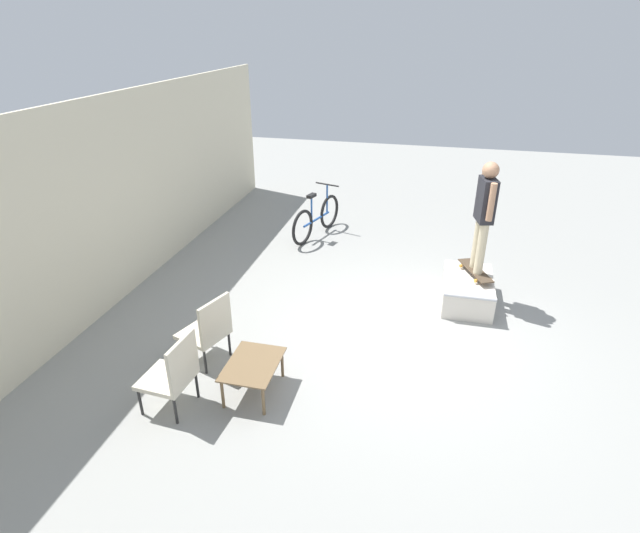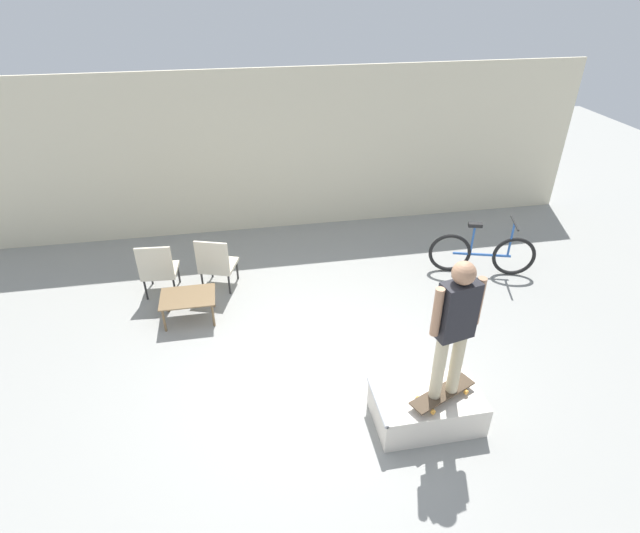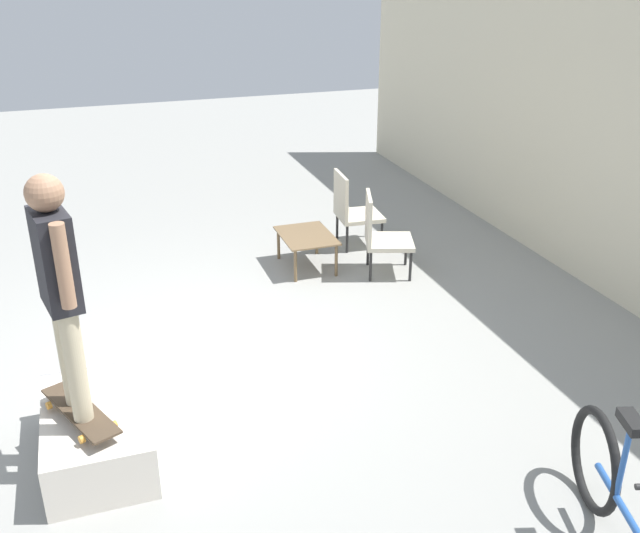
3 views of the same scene
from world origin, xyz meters
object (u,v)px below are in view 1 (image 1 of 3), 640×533
(patio_chair_right, at_px, (208,329))
(bicycle, at_px, (317,218))
(skateboard_on_ramp, at_px, (475,271))
(person_skater, at_px, (485,209))
(patio_chair_left, at_px, (174,372))
(skate_ramp_box, at_px, (467,290))
(coffee_table, at_px, (253,367))

(patio_chair_right, distance_m, bicycle, 4.36)
(skateboard_on_ramp, relative_size, person_skater, 0.50)
(patio_chair_left, distance_m, patio_chair_right, 0.88)
(patio_chair_left, relative_size, bicycle, 0.55)
(patio_chair_right, bearing_deg, person_skater, 145.23)
(skate_ramp_box, height_order, coffee_table, skate_ramp_box)
(skateboard_on_ramp, bearing_deg, skate_ramp_box, 120.39)
(person_skater, height_order, patio_chair_left, person_skater)
(person_skater, bearing_deg, coffee_table, 126.31)
(coffee_table, height_order, patio_chair_left, patio_chair_left)
(patio_chair_right, xyz_separation_m, bicycle, (4.35, -0.30, -0.11))
(skate_ramp_box, bearing_deg, patio_chair_right, 125.97)
(skate_ramp_box, height_order, bicycle, bicycle)
(skateboard_on_ramp, xyz_separation_m, bicycle, (1.92, 2.97, -0.12))
(skate_ramp_box, bearing_deg, person_skater, -35.88)
(skateboard_on_ramp, xyz_separation_m, person_skater, (0.00, 0.00, 0.99))
(skate_ramp_box, bearing_deg, coffee_table, 138.10)
(skate_ramp_box, xyz_separation_m, skateboard_on_ramp, (0.12, -0.09, 0.29))
(person_skater, distance_m, bicycle, 3.70)
(patio_chair_right, height_order, bicycle, bicycle)
(skateboard_on_ramp, xyz_separation_m, coffee_table, (-2.85, 2.53, -0.14))
(person_skater, distance_m, coffee_table, 3.97)
(coffee_table, height_order, patio_chair_right, patio_chair_right)
(skate_ramp_box, relative_size, patio_chair_right, 1.31)
(coffee_table, bearing_deg, person_skater, -41.67)
(skate_ramp_box, xyz_separation_m, coffee_table, (-2.73, 2.45, 0.15))
(coffee_table, distance_m, patio_chair_left, 0.87)
(bicycle, bearing_deg, patio_chair_left, -166.28)
(bicycle, bearing_deg, skateboard_on_ramp, -105.97)
(person_skater, xyz_separation_m, patio_chair_left, (-3.31, 3.26, -0.99))
(skateboard_on_ramp, height_order, bicycle, bicycle)
(person_skater, relative_size, coffee_table, 2.12)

